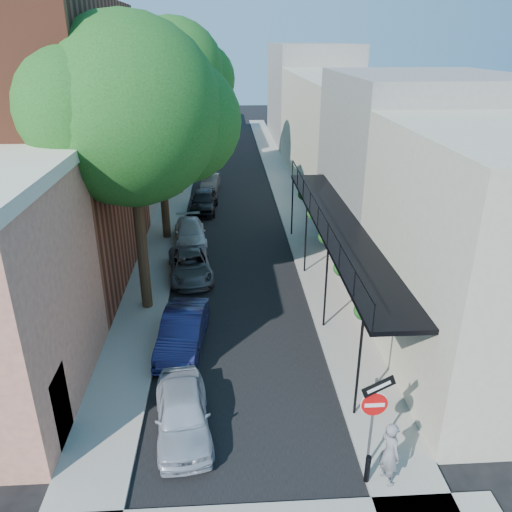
{
  "coord_description": "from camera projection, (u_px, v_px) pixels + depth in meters",
  "views": [
    {
      "loc": [
        -0.36,
        -8.64,
        10.41
      ],
      "look_at": [
        0.7,
        8.8,
        2.8
      ],
      "focal_mm": 35.0,
      "sensor_mm": 36.0,
      "label": 1
    }
  ],
  "objects": [
    {
      "name": "sign_post",
      "position": [
        374.0,
        408.0,
        12.33
      ],
      "size": [
        0.89,
        0.17,
        2.99
      ],
      "color": "#595B60",
      "rests_on": "ground"
    },
    {
      "name": "road_surface",
      "position": [
        231.0,
        182.0,
        39.53
      ],
      "size": [
        6.0,
        64.0,
        0.01
      ],
      "primitive_type": "cube",
      "color": "black",
      "rests_on": "ground"
    },
    {
      "name": "parked_car_a",
      "position": [
        182.0,
        413.0,
        14.19
      ],
      "size": [
        1.99,
        3.95,
        1.29
      ],
      "primitive_type": "imported",
      "rotation": [
        0.0,
        0.0,
        0.13
      ],
      "color": "#A8ACBA",
      "rests_on": "ground"
    },
    {
      "name": "sidewalk_right",
      "position": [
        281.0,
        181.0,
        39.73
      ],
      "size": [
        2.0,
        64.0,
        0.12
      ],
      "primitive_type": "cube",
      "color": "gray",
      "rests_on": "ground"
    },
    {
      "name": "parked_car_e",
      "position": [
        204.0,
        201.0,
        32.62
      ],
      "size": [
        1.91,
        4.22,
        1.41
      ],
      "primitive_type": "imported",
      "rotation": [
        0.0,
        0.0,
        -0.06
      ],
      "color": "black",
      "rests_on": "ground"
    },
    {
      "name": "sidewalk_left",
      "position": [
        180.0,
        182.0,
        39.29
      ],
      "size": [
        2.0,
        64.0,
        0.12
      ],
      "primitive_type": "cube",
      "color": "gray",
      "rests_on": "ground"
    },
    {
      "name": "oak_near",
      "position": [
        142.0,
        115.0,
        18.14
      ],
      "size": [
        7.48,
        6.8,
        11.42
      ],
      "color": "#362615",
      "rests_on": "ground"
    },
    {
      "name": "parked_car_f",
      "position": [
        210.0,
        182.0,
        37.39
      ],
      "size": [
        1.46,
        3.47,
        1.12
      ],
      "primitive_type": "imported",
      "rotation": [
        0.0,
        0.0,
        -0.08
      ],
      "color": "#675E57",
      "rests_on": "ground"
    },
    {
      "name": "ground",
      "position": [
        249.0,
        507.0,
        12.08
      ],
      "size": [
        160.0,
        160.0,
        0.0
      ],
      "primitive_type": "plane",
      "color": "black",
      "rests_on": "ground"
    },
    {
      "name": "oak_mid",
      "position": [
        166.0,
        110.0,
        25.76
      ],
      "size": [
        6.6,
        6.0,
        10.2
      ],
      "color": "#362615",
      "rests_on": "ground"
    },
    {
      "name": "parked_car_b",
      "position": [
        183.0,
        331.0,
        18.09
      ],
      "size": [
        1.83,
        4.25,
        1.36
      ],
      "primitive_type": "imported",
      "rotation": [
        0.0,
        0.0,
        -0.1
      ],
      "color": "#151842",
      "rests_on": "ground"
    },
    {
      "name": "oak_far",
      "position": [
        179.0,
        74.0,
        33.55
      ],
      "size": [
        7.7,
        7.0,
        11.9
      ],
      "color": "#362615",
      "rests_on": "ground"
    },
    {
      "name": "parked_car_d",
      "position": [
        190.0,
        232.0,
        27.59
      ],
      "size": [
        2.1,
        4.2,
        1.17
      ],
      "primitive_type": "imported",
      "rotation": [
        0.0,
        0.0,
        0.12
      ],
      "color": "silver",
      "rests_on": "ground"
    },
    {
      "name": "buildings_right",
      "position": [
        349.0,
        125.0,
        37.8
      ],
      "size": [
        9.8,
        55.0,
        10.0
      ],
      "color": "beige",
      "rests_on": "ground"
    },
    {
      "name": "buildings_left",
      "position": [
        101.0,
        122.0,
        35.92
      ],
      "size": [
        10.1,
        59.1,
        12.0
      ],
      "color": "tan",
      "rests_on": "ground"
    },
    {
      "name": "parked_car_c",
      "position": [
        190.0,
        266.0,
        23.55
      ],
      "size": [
        2.48,
        4.44,
        1.17
      ],
      "primitive_type": "imported",
      "rotation": [
        0.0,
        0.0,
        0.13
      ],
      "color": "#4D4E53",
      "rests_on": "ground"
    },
    {
      "name": "pedestrian",
      "position": [
        390.0,
        453.0,
        12.33
      ],
      "size": [
        0.62,
        0.76,
        1.8
      ],
      "primitive_type": "imported",
      "rotation": [
        0.0,
        0.0,
        1.89
      ],
      "color": "slate",
      "rests_on": "sidewalk_right"
    },
    {
      "name": "bollard",
      "position": [
        367.0,
        469.0,
        12.5
      ],
      "size": [
        0.14,
        0.14,
        0.8
      ],
      "primitive_type": "cylinder",
      "color": "black",
      "rests_on": "sidewalk_right"
    }
  ]
}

